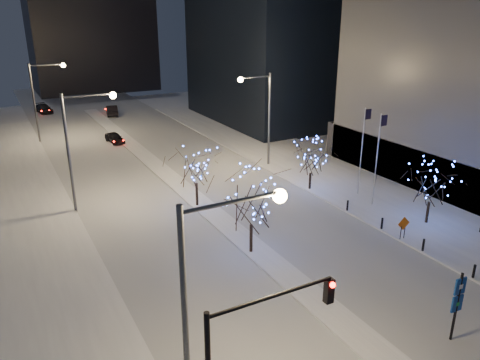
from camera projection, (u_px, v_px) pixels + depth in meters
road at (158, 167)px, 50.75m from camera, size 20.00×130.00×0.02m
median at (174, 181)px, 46.59m from camera, size 2.00×80.00×0.15m
east_sidewalk at (358, 187)px, 45.04m from camera, size 10.00×90.00×0.15m
west_sidewalk at (35, 258)px, 32.07m from camera, size 8.00×90.00×0.15m
street_lamp_w_near at (211, 287)px, 17.26m from camera, size 4.40×0.56×10.00m
street_lamp_w_mid at (80, 136)px, 37.92m from camera, size 4.40×0.56×10.00m
street_lamp_w_far at (42, 91)px, 58.58m from camera, size 4.40×0.56×10.00m
street_lamp_east at (262, 108)px, 48.92m from camera, size 3.90×0.56×10.00m
traffic_signal_west at (249, 353)px, 16.42m from camera, size 5.26×0.43×7.00m
flagpoles at (370, 149)px, 40.42m from camera, size 1.35×2.60×8.00m
bollards at (402, 234)px, 34.45m from camera, size 0.16×12.16×0.90m
car_near at (115, 138)px, 60.06m from camera, size 2.02×4.00×1.31m
car_mid at (112, 110)px, 75.72m from camera, size 2.51×5.08×1.60m
car_far at (44, 109)px, 77.54m from camera, size 2.69×5.02×1.38m
holiday_tree_median_near at (251, 200)px, 31.53m from camera, size 5.38×5.38×6.10m
holiday_tree_median_far at (196, 167)px, 39.47m from camera, size 4.97×4.97×5.28m
holiday_tree_plaza_near at (432, 184)px, 36.23m from camera, size 4.55×4.55×5.12m
holiday_tree_plaza_far at (311, 158)px, 43.39m from camera, size 4.86×4.86×4.80m
wayfinding_sign at (458, 300)px, 23.46m from camera, size 0.70×0.14×3.95m
construction_sign at (404, 226)px, 34.29m from camera, size 1.08×0.12×1.78m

